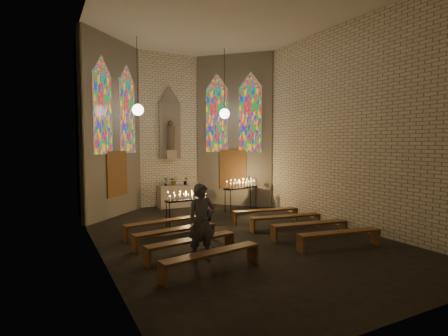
{
  "coord_description": "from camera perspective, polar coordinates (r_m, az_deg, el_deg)",
  "views": [
    {
      "loc": [
        -5.25,
        -9.56,
        2.89
      ],
      "look_at": [
        0.16,
        0.81,
        2.07
      ],
      "focal_mm": 28.0,
      "sensor_mm": 36.0,
      "label": 1
    }
  ],
  "objects": [
    {
      "name": "pew_left_0",
      "position": [
        11.3,
        -10.0,
        -8.85
      ],
      "size": [
        2.51,
        0.74,
        0.48
      ],
      "rotation": [
        0.0,
        0.0,
        0.16
      ],
      "color": "brown",
      "rests_on": "ground"
    },
    {
      "name": "aisle_flower_pot",
      "position": [
        13.17,
        -2.62,
        -7.67
      ],
      "size": [
        0.26,
        0.26,
        0.46
      ],
      "primitive_type": "imported",
      "rotation": [
        0.0,
        0.0,
        0.03
      ],
      "color": "#4C723F",
      "rests_on": "ground"
    },
    {
      "name": "pew_right_3",
      "position": [
        10.29,
        18.35,
        -10.28
      ],
      "size": [
        2.51,
        0.74,
        0.48
      ],
      "rotation": [
        0.0,
        0.0,
        -0.16
      ],
      "color": "brown",
      "rests_on": "ground"
    },
    {
      "name": "pew_left_1",
      "position": [
        10.19,
        -7.93,
        -10.25
      ],
      "size": [
        2.51,
        0.74,
        0.48
      ],
      "rotation": [
        0.0,
        0.0,
        0.16
      ],
      "color": "brown",
      "rests_on": "ground"
    },
    {
      "name": "pew_left_3",
      "position": [
        8.06,
        -2.01,
        -14.09
      ],
      "size": [
        2.51,
        0.74,
        0.48
      ],
      "rotation": [
        0.0,
        0.0,
        0.16
      ],
      "color": "brown",
      "rests_on": "ground"
    },
    {
      "name": "flower_vase_left",
      "position": [
        15.8,
        -9.54,
        -2.2
      ],
      "size": [
        0.24,
        0.19,
        0.4
      ],
      "primitive_type": "imported",
      "rotation": [
        0.0,
        0.0,
        0.26
      ],
      "color": "#4C723F",
      "rests_on": "altar"
    },
    {
      "name": "floor",
      "position": [
        11.28,
        1.22,
        -10.85
      ],
      "size": [
        12.0,
        12.0,
        0.0
      ],
      "primitive_type": "plane",
      "color": "black",
      "rests_on": "ground"
    },
    {
      "name": "visitor",
      "position": [
        8.72,
        -3.64,
        -8.83
      ],
      "size": [
        0.74,
        0.53,
        1.91
      ],
      "primitive_type": "imported",
      "rotation": [
        0.0,
        0.0,
        -0.1
      ],
      "color": "#51525C",
      "rests_on": "ground"
    },
    {
      "name": "flower_vase_center",
      "position": [
        16.05,
        -8.21,
        -2.07
      ],
      "size": [
        0.41,
        0.37,
        0.41
      ],
      "primitive_type": "imported",
      "rotation": [
        0.0,
        0.0,
        0.15
      ],
      "color": "#4C723F",
      "rests_on": "altar"
    },
    {
      "name": "pew_right_2",
      "position": [
        11.13,
        13.86,
        -9.1
      ],
      "size": [
        2.51,
        0.74,
        0.48
      ],
      "rotation": [
        0.0,
        0.0,
        -0.16
      ],
      "color": "brown",
      "rests_on": "ground"
    },
    {
      "name": "room",
      "position": [
        13.98,
        -5.48,
        7.37
      ],
      "size": [
        8.22,
        12.43,
        7.0
      ],
      "color": "#EEE3C7",
      "rests_on": "ground"
    },
    {
      "name": "pew_right_0",
      "position": [
        12.98,
        6.79,
        -7.13
      ],
      "size": [
        2.51,
        0.74,
        0.48
      ],
      "rotation": [
        0.0,
        0.0,
        -0.16
      ],
      "color": "brown",
      "rests_on": "ground"
    },
    {
      "name": "flower_vase_right",
      "position": [
        16.11,
        -6.29,
        -2.11
      ],
      "size": [
        0.25,
        0.22,
        0.37
      ],
      "primitive_type": "imported",
      "rotation": [
        0.0,
        0.0,
        -0.38
      ],
      "color": "#4C723F",
      "rests_on": "altar"
    },
    {
      "name": "pew_right_1",
      "position": [
        12.03,
        10.04,
        -8.06
      ],
      "size": [
        2.51,
        0.74,
        0.48
      ],
      "rotation": [
        0.0,
        0.0,
        -0.16
      ],
      "color": "brown",
      "rests_on": "ground"
    },
    {
      "name": "votive_stand_right",
      "position": [
        15.06,
        2.8,
        -2.88
      ],
      "size": [
        1.77,
        0.9,
        1.27
      ],
      "rotation": [
        0.0,
        0.0,
        0.3
      ],
      "color": "black",
      "rests_on": "ground"
    },
    {
      "name": "altar",
      "position": [
        16.08,
        -8.2,
        -4.59
      ],
      "size": [
        1.4,
        0.6,
        1.0
      ],
      "primitive_type": "cube",
      "color": "#B9AA97",
      "rests_on": "ground"
    },
    {
      "name": "votive_stand_left",
      "position": [
        12.47,
        -6.04,
        -4.81
      ],
      "size": [
        1.58,
        0.47,
        1.15
      ],
      "rotation": [
        0.0,
        0.0,
        0.07
      ],
      "color": "black",
      "rests_on": "ground"
    },
    {
      "name": "pew_left_2",
      "position": [
        9.11,
        -5.33,
        -11.96
      ],
      "size": [
        2.51,
        0.74,
        0.48
      ],
      "rotation": [
        0.0,
        0.0,
        0.16
      ],
      "color": "brown",
      "rests_on": "ground"
    }
  ]
}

